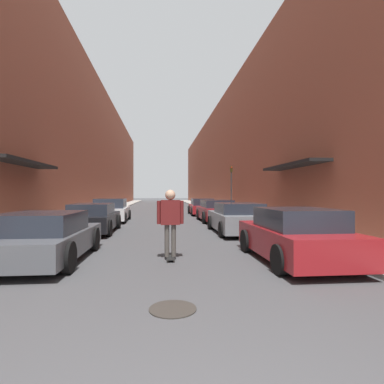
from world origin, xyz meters
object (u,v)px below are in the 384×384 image
(parked_car_right_2, at_px, (216,211))
(skateboarder, at_px, (170,216))
(parked_car_left_2, at_px, (111,211))
(parked_car_right_3, at_px, (202,207))
(parked_car_right_0, at_px, (295,236))
(parked_car_left_1, at_px, (93,218))
(parked_car_right_1, at_px, (237,218))
(traffic_light, at_px, (231,184))
(manhole_cover, at_px, (173,309))
(parked_car_left_0, at_px, (44,237))

(parked_car_right_2, distance_m, skateboarder, 10.41)
(parked_car_left_2, distance_m, skateboarder, 11.07)
(parked_car_left_2, relative_size, parked_car_right_2, 0.98)
(parked_car_right_2, height_order, parked_car_right_3, parked_car_right_2)
(parked_car_left_2, xyz_separation_m, parked_car_right_0, (6.28, -11.12, -0.01))
(parked_car_right_0, height_order, parked_car_right_2, parked_car_right_0)
(parked_car_left_1, relative_size, parked_car_right_1, 0.98)
(parked_car_right_2, relative_size, traffic_light, 1.13)
(parked_car_right_1, relative_size, parked_car_right_3, 1.00)
(parked_car_left_2, distance_m, manhole_cover, 14.25)
(parked_car_right_1, bearing_deg, parked_car_right_0, -89.22)
(parked_car_right_0, distance_m, parked_car_right_2, 10.46)
(parked_car_left_2, bearing_deg, skateboarder, -73.29)
(manhole_cover, bearing_deg, parked_car_left_0, 131.94)
(parked_car_left_0, distance_m, parked_car_right_0, 6.27)
(parked_car_left_2, relative_size, parked_car_right_3, 0.94)
(parked_car_right_1, height_order, parked_car_right_3, parked_car_right_1)
(parked_car_right_1, xyz_separation_m, manhole_cover, (-3.10, -8.09, -0.62))
(parked_car_left_0, distance_m, parked_car_right_1, 7.74)
(parked_car_left_1, xyz_separation_m, parked_car_right_1, (6.16, -0.77, 0.01))
(skateboarder, height_order, manhole_cover, skateboarder)
(parked_car_right_2, xyz_separation_m, parked_car_right_3, (-0.09, 5.56, -0.02))
(parked_car_right_1, height_order, parked_car_right_2, parked_car_right_2)
(parked_car_left_2, bearing_deg, parked_car_left_0, -89.78)
(parked_car_right_1, bearing_deg, parked_car_left_1, 172.91)
(parked_car_left_0, xyz_separation_m, parked_car_right_3, (6.13, 15.38, 0.01))
(traffic_light, bearing_deg, manhole_cover, -106.21)
(parked_car_left_1, xyz_separation_m, skateboarder, (3.14, -5.56, 0.49))
(parked_car_left_0, bearing_deg, parked_car_right_3, 68.27)
(parked_car_left_2, bearing_deg, traffic_light, 25.79)
(parked_car_left_0, relative_size, parked_car_left_2, 1.02)
(parked_car_right_2, bearing_deg, parked_car_right_3, 90.95)
(parked_car_right_2, xyz_separation_m, manhole_cover, (-3.16, -13.23, -0.62))
(parked_car_right_3, bearing_deg, traffic_light, -22.28)
(parked_car_right_2, bearing_deg, traffic_light, 66.32)
(parked_car_left_1, height_order, parked_car_left_2, parked_car_left_2)
(parked_car_left_1, relative_size, skateboarder, 2.37)
(parked_car_right_0, bearing_deg, parked_car_right_1, 90.78)
(parked_car_right_3, xyz_separation_m, traffic_light, (2.15, -0.88, 1.75))
(parked_car_left_2, bearing_deg, parked_car_left_1, -89.50)
(skateboarder, bearing_deg, parked_car_right_1, 57.72)
(parked_car_left_2, bearing_deg, parked_car_right_3, 38.45)
(parked_car_left_0, bearing_deg, parked_car_right_1, 37.20)
(parked_car_left_1, bearing_deg, parked_car_left_2, 90.50)
(parked_car_right_1, distance_m, manhole_cover, 8.69)
(parked_car_right_0, relative_size, manhole_cover, 5.69)
(parked_car_right_2, relative_size, manhole_cover, 5.88)
(parked_car_left_1, distance_m, parked_car_right_2, 7.60)
(parked_car_left_0, xyz_separation_m, traffic_light, (8.28, 14.50, 1.76))
(parked_car_right_2, height_order, traffic_light, traffic_light)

